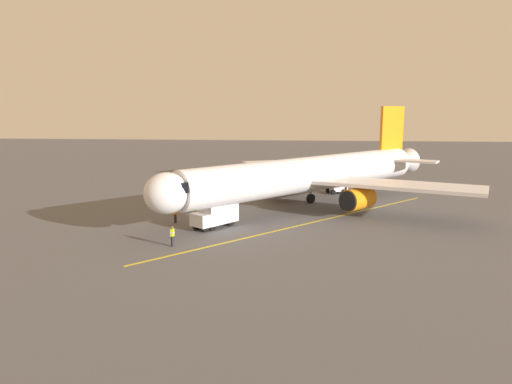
{
  "coord_description": "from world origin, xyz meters",
  "views": [
    {
      "loc": [
        1.75,
        54.14,
        11.4
      ],
      "look_at": [
        6.1,
        7.71,
        3.0
      ],
      "focal_mm": 33.22,
      "sensor_mm": 36.0,
      "label": 1
    }
  ],
  "objects_px": {
    "airplane": "(312,174)",
    "ground_crew_marshaller": "(172,236)",
    "ground_crew_wing_walker": "(175,214)",
    "box_truck_near_nose": "(215,213)",
    "baggage_cart_portside": "(228,190)",
    "belt_loader_starboard_side": "(336,188)"
  },
  "relations": [
    {
      "from": "baggage_cart_portside",
      "to": "belt_loader_starboard_side",
      "type": "relative_size",
      "value": 0.63
    },
    {
      "from": "ground_crew_wing_walker",
      "to": "belt_loader_starboard_side",
      "type": "relative_size",
      "value": 0.37
    },
    {
      "from": "box_truck_near_nose",
      "to": "baggage_cart_portside",
      "type": "relative_size",
      "value": 1.67
    },
    {
      "from": "baggage_cart_portside",
      "to": "belt_loader_starboard_side",
      "type": "distance_m",
      "value": 14.41
    },
    {
      "from": "airplane",
      "to": "ground_crew_marshaller",
      "type": "height_order",
      "value": "airplane"
    },
    {
      "from": "ground_crew_wing_walker",
      "to": "box_truck_near_nose",
      "type": "height_order",
      "value": "box_truck_near_nose"
    },
    {
      "from": "belt_loader_starboard_side",
      "to": "ground_crew_marshaller",
      "type": "bearing_deg",
      "value": 59.57
    },
    {
      "from": "ground_crew_wing_walker",
      "to": "box_truck_near_nose",
      "type": "relative_size",
      "value": 0.35
    },
    {
      "from": "ground_crew_marshaller",
      "to": "ground_crew_wing_walker",
      "type": "distance_m",
      "value": 8.13
    },
    {
      "from": "box_truck_near_nose",
      "to": "baggage_cart_portside",
      "type": "height_order",
      "value": "box_truck_near_nose"
    },
    {
      "from": "ground_crew_wing_walker",
      "to": "belt_loader_starboard_side",
      "type": "height_order",
      "value": "belt_loader_starboard_side"
    },
    {
      "from": "box_truck_near_nose",
      "to": "belt_loader_starboard_side",
      "type": "xyz_separation_m",
      "value": [
        -12.89,
        -19.42,
        -0.67
      ]
    },
    {
      "from": "ground_crew_wing_walker",
      "to": "belt_loader_starboard_side",
      "type": "distance_m",
      "value": 24.94
    },
    {
      "from": "belt_loader_starboard_side",
      "to": "box_truck_near_nose",
      "type": "bearing_deg",
      "value": 56.43
    },
    {
      "from": "ground_crew_wing_walker",
      "to": "baggage_cart_portside",
      "type": "relative_size",
      "value": 0.59
    },
    {
      "from": "airplane",
      "to": "ground_crew_wing_walker",
      "type": "height_order",
      "value": "airplane"
    },
    {
      "from": "box_truck_near_nose",
      "to": "baggage_cart_portside",
      "type": "bearing_deg",
      "value": -85.73
    },
    {
      "from": "airplane",
      "to": "ground_crew_marshaller",
      "type": "xyz_separation_m",
      "value": [
        11.78,
        15.41,
        -3.12
      ]
    },
    {
      "from": "airplane",
      "to": "box_truck_near_nose",
      "type": "bearing_deg",
      "value": 43.18
    },
    {
      "from": "ground_crew_wing_walker",
      "to": "belt_loader_starboard_side",
      "type": "xyz_separation_m",
      "value": [
        -17.15,
        -18.1,
        -0.17
      ]
    },
    {
      "from": "baggage_cart_portside",
      "to": "airplane",
      "type": "bearing_deg",
      "value": 143.84
    },
    {
      "from": "ground_crew_marshaller",
      "to": "ground_crew_wing_walker",
      "type": "relative_size",
      "value": 1.0
    }
  ]
}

